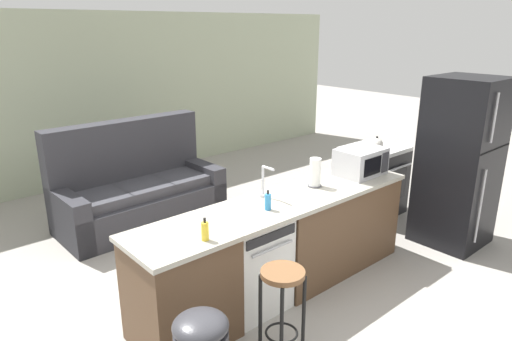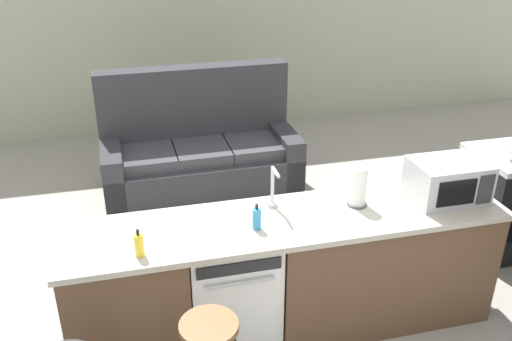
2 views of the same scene
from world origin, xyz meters
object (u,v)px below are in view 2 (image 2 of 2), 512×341
Objects in this scene: paper_towel_roll at (358,187)px; stove_range at (512,200)px; microwave at (448,180)px; dish_soap_bottle at (139,245)px; couch at (199,153)px; dishwasher at (231,287)px; soap_bottle at (257,219)px.

stove_range is at bearing 15.99° from paper_towel_roll.
microwave reaches higher than dish_soap_bottle.
microwave is 2.80m from couch.
couch is (-2.46, 1.79, -0.06)m from stove_range.
dish_soap_bottle is at bearing -174.76° from microwave.
stove_range is at bearing 11.91° from dishwasher.
dishwasher is 0.82m from dish_soap_bottle.
microwave is at bearing -5.67° from paper_towel_roll.
paper_towel_roll reaches higher than stove_range.
soap_bottle reaches higher than stove_range.
paper_towel_roll reaches higher than dish_soap_bottle.
stove_range is 0.45× the size of couch.
dish_soap_bottle reaches higher than stove_range.
dishwasher is 4.77× the size of soap_bottle.
soap_bottle is at bearing 9.57° from dish_soap_bottle.
microwave is at bearing -0.05° from dishwasher.
dishwasher is at bearing -93.36° from couch.
paper_towel_roll is 2.49m from couch.
soap_bottle reaches higher than dishwasher.
couch is at bearing 90.62° from soap_bottle.
paper_towel_roll is (0.90, 0.06, 0.62)m from dishwasher.
stove_range is at bearing -36.08° from couch.
couch reaches higher than soap_bottle.
dish_soap_bottle is 2.70m from couch.
soap_bottle and dish_soap_bottle have the same top height.
microwave reaches higher than stove_range.
couch is at bearing 74.47° from dish_soap_bottle.
stove_range is 3.05m from couch.
microwave is 1.77× the size of paper_towel_roll.
couch is at bearing 143.92° from stove_range.
soap_bottle is (-1.37, -0.07, -0.07)m from microwave.
couch is at bearing 108.52° from paper_towel_roll.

